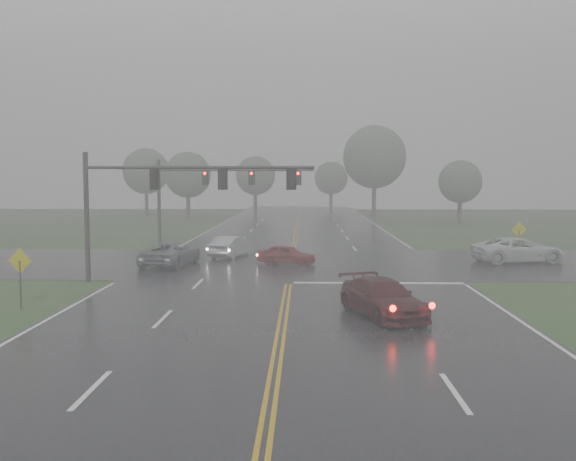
{
  "coord_description": "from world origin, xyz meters",
  "views": [
    {
      "loc": [
        0.8,
        -17.45,
        5.29
      ],
      "look_at": [
        -0.07,
        16.0,
        2.53
      ],
      "focal_mm": 40.0,
      "sensor_mm": 36.0,
      "label": 1
    }
  ],
  "objects_px": {
    "sedan_silver": "(232,257)",
    "signal_gantry_near": "(156,191)",
    "sedan_maroon": "(382,317)",
    "car_grey": "(171,266)",
    "pickup_white": "(518,263)",
    "signal_gantry_far": "(207,186)",
    "sedan_red": "(287,265)"
  },
  "relations": [
    {
      "from": "sedan_red",
      "to": "signal_gantry_near",
      "type": "bearing_deg",
      "value": 154.65
    },
    {
      "from": "sedan_red",
      "to": "signal_gantry_near",
      "type": "distance_m",
      "value": 10.31
    },
    {
      "from": "sedan_maroon",
      "to": "sedan_red",
      "type": "distance_m",
      "value": 15.1
    },
    {
      "from": "sedan_maroon",
      "to": "car_grey",
      "type": "height_order",
      "value": "car_grey"
    },
    {
      "from": "sedan_red",
      "to": "pickup_white",
      "type": "xyz_separation_m",
      "value": [
        14.42,
        1.3,
        0.0
      ]
    },
    {
      "from": "signal_gantry_far",
      "to": "sedan_maroon",
      "type": "bearing_deg",
      "value": -66.69
    },
    {
      "from": "sedan_silver",
      "to": "pickup_white",
      "type": "xyz_separation_m",
      "value": [
        18.18,
        -2.31,
        0.0
      ]
    },
    {
      "from": "sedan_silver",
      "to": "car_grey",
      "type": "height_order",
      "value": "car_grey"
    },
    {
      "from": "car_grey",
      "to": "pickup_white",
      "type": "height_order",
      "value": "pickup_white"
    },
    {
      "from": "signal_gantry_far",
      "to": "sedan_silver",
      "type": "bearing_deg",
      "value": -66.69
    },
    {
      "from": "sedan_silver",
      "to": "signal_gantry_far",
      "type": "relative_size",
      "value": 0.36
    },
    {
      "from": "pickup_white",
      "to": "signal_gantry_far",
      "type": "bearing_deg",
      "value": 58.61
    },
    {
      "from": "car_grey",
      "to": "signal_gantry_near",
      "type": "relative_size",
      "value": 0.45
    },
    {
      "from": "sedan_silver",
      "to": "signal_gantry_near",
      "type": "distance_m",
      "value": 11.58
    },
    {
      "from": "signal_gantry_far",
      "to": "car_grey",
      "type": "bearing_deg",
      "value": -93.71
    },
    {
      "from": "sedan_silver",
      "to": "signal_gantry_near",
      "type": "xyz_separation_m",
      "value": [
        -2.6,
        -10.3,
        4.61
      ]
    },
    {
      "from": "sedan_maroon",
      "to": "pickup_white",
      "type": "height_order",
      "value": "pickup_white"
    },
    {
      "from": "pickup_white",
      "to": "signal_gantry_far",
      "type": "height_order",
      "value": "signal_gantry_far"
    },
    {
      "from": "sedan_silver",
      "to": "signal_gantry_far",
      "type": "distance_m",
      "value": 7.88
    },
    {
      "from": "signal_gantry_near",
      "to": "signal_gantry_far",
      "type": "distance_m",
      "value": 16.14
    },
    {
      "from": "sedan_maroon",
      "to": "signal_gantry_near",
      "type": "xyz_separation_m",
      "value": [
        -10.42,
        7.85,
        4.61
      ]
    },
    {
      "from": "pickup_white",
      "to": "signal_gantry_near",
      "type": "distance_m",
      "value": 22.73
    },
    {
      "from": "car_grey",
      "to": "signal_gantry_far",
      "type": "height_order",
      "value": "signal_gantry_far"
    },
    {
      "from": "sedan_silver",
      "to": "pickup_white",
      "type": "height_order",
      "value": "pickup_white"
    },
    {
      "from": "sedan_red",
      "to": "sedan_maroon",
      "type": "bearing_deg",
      "value": -146.19
    },
    {
      "from": "sedan_maroon",
      "to": "sedan_red",
      "type": "xyz_separation_m",
      "value": [
        -4.07,
        14.54,
        0.0
      ]
    },
    {
      "from": "sedan_maroon",
      "to": "signal_gantry_far",
      "type": "xyz_separation_m",
      "value": [
        -10.34,
        23.99,
        4.66
      ]
    },
    {
      "from": "sedan_maroon",
      "to": "signal_gantry_near",
      "type": "relative_size",
      "value": 0.42
    },
    {
      "from": "sedan_red",
      "to": "sedan_silver",
      "type": "bearing_deg",
      "value": 64.3
    },
    {
      "from": "sedan_red",
      "to": "signal_gantry_far",
      "type": "height_order",
      "value": "signal_gantry_far"
    },
    {
      "from": "car_grey",
      "to": "pickup_white",
      "type": "xyz_separation_m",
      "value": [
        21.35,
        1.99,
        0.0
      ]
    },
    {
      "from": "sedan_red",
      "to": "signal_gantry_far",
      "type": "relative_size",
      "value": 0.3
    }
  ]
}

